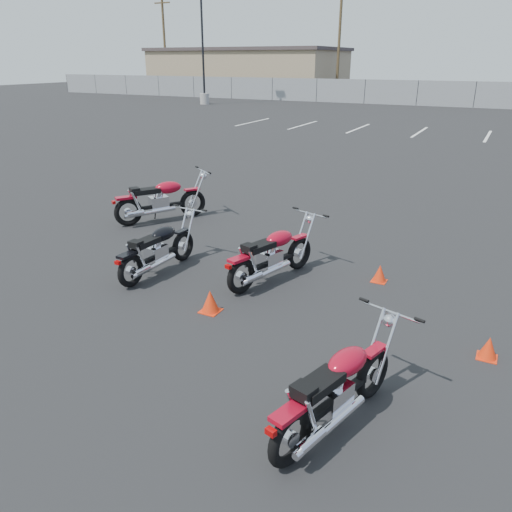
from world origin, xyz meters
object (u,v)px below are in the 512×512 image
at_px(motorcycle_second_black, 158,249).
at_px(motorcycle_rear_red, 336,390).
at_px(motorcycle_front_red, 161,200).
at_px(motorcycle_third_red, 272,255).

bearing_deg(motorcycle_second_black, motorcycle_rear_red, -30.51).
bearing_deg(motorcycle_front_red, motorcycle_second_black, -53.53).
xyz_separation_m(motorcycle_second_black, motorcycle_rear_red, (3.74, -2.20, 0.01)).
bearing_deg(motorcycle_third_red, motorcycle_second_black, -162.27).
relative_size(motorcycle_front_red, motorcycle_second_black, 1.06).
xyz_separation_m(motorcycle_third_red, motorcycle_rear_red, (1.98, -2.77, -0.01)).
bearing_deg(motorcycle_rear_red, motorcycle_second_black, 149.49).
bearing_deg(motorcycle_front_red, motorcycle_rear_red, -39.56).
height_order(motorcycle_front_red, motorcycle_second_black, motorcycle_front_red).
relative_size(motorcycle_front_red, motorcycle_third_red, 1.02).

